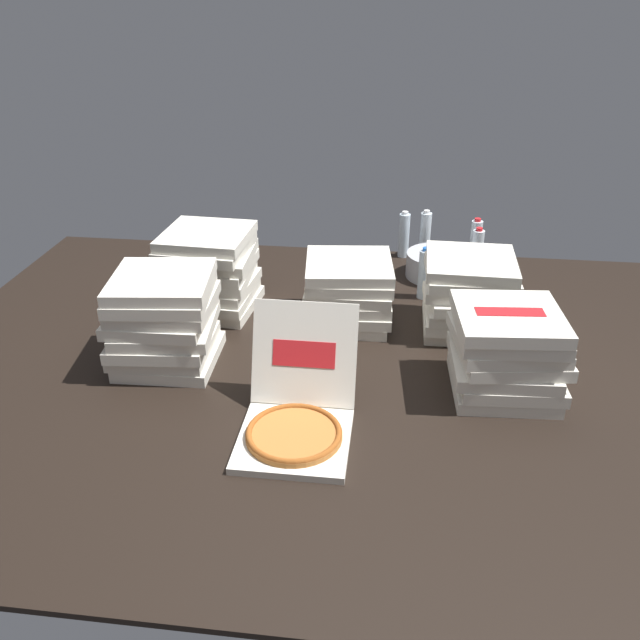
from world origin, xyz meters
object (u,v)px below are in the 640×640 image
ice_bucket (437,265)px  pizza_stack_center_near (164,320)px  pizza_stack_center_far (348,292)px  open_pizza_box (297,412)px  water_bottle_1 (475,243)px  water_bottle_4 (404,235)px  pizza_stack_left_far (470,294)px  pizza_stack_right_mid (210,271)px  water_bottle_3 (424,274)px  water_bottle_0 (477,253)px  pizza_stack_right_near (507,351)px  water_bottle_2 (425,234)px

ice_bucket → pizza_stack_center_near: bearing=-138.2°
pizza_stack_center_far → open_pizza_box: bearing=-97.0°
pizza_stack_center_far → water_bottle_1: 0.91m
water_bottle_4 → pizza_stack_left_far: bearing=-70.1°
pizza_stack_right_mid → water_bottle_4: 1.11m
open_pizza_box → water_bottle_1: (0.69, 1.50, 0.05)m
water_bottle_3 → water_bottle_4: (-0.10, 0.49, 0.00)m
open_pizza_box → pizza_stack_center_near: size_ratio=1.22×
open_pizza_box → water_bottle_0: 1.53m
pizza_stack_right_near → water_bottle_4: 1.29m
pizza_stack_center_far → water_bottle_3: 0.42m
water_bottle_2 → water_bottle_3: bearing=-91.3°
pizza_stack_right_mid → pizza_stack_center_near: size_ratio=0.99×
open_pizza_box → pizza_stack_right_near: size_ratio=1.19×
ice_bucket → water_bottle_1: water_bottle_1 is taller
pizza_stack_center_far → pizza_stack_center_near: 0.79m
open_pizza_box → water_bottle_0: open_pizza_box is taller
water_bottle_1 → water_bottle_4: 0.37m
pizza_stack_right_near → ice_bucket: 1.01m
pizza_stack_right_mid → pizza_stack_center_far: 0.62m
ice_bucket → pizza_stack_left_far: bearing=-78.3°
pizza_stack_right_near → water_bottle_1: pizza_stack_right_near is taller
open_pizza_box → water_bottle_2: open_pizza_box is taller
water_bottle_2 → water_bottle_4: size_ratio=1.00×
pizza_stack_center_far → pizza_stack_left_far: (0.51, -0.01, 0.02)m
pizza_stack_center_far → pizza_stack_right_near: pizza_stack_right_near is taller
pizza_stack_right_near → pizza_stack_center_near: (-1.27, 0.04, 0.02)m
ice_bucket → water_bottle_0: 0.20m
pizza_stack_right_mid → water_bottle_1: size_ratio=1.64×
pizza_stack_center_near → ice_bucket: pizza_stack_center_near is taller
pizza_stack_left_far → ice_bucket: (-0.11, 0.53, -0.10)m
pizza_stack_right_mid → water_bottle_3: 0.97m
pizza_stack_center_near → pizza_stack_right_near: bearing=-1.7°
pizza_stack_center_near → water_bottle_3: pizza_stack_center_near is taller
pizza_stack_right_near → water_bottle_1: (-0.01, 1.17, -0.04)m
water_bottle_3 → water_bottle_4: same height
water_bottle_2 → water_bottle_0: bearing=-43.0°
open_pizza_box → water_bottle_2: 1.66m
open_pizza_box → water_bottle_1: size_ratio=2.03×
ice_bucket → water_bottle_4: 0.30m
open_pizza_box → pizza_stack_right_mid: (-0.52, 0.85, 0.11)m
water_bottle_1 → water_bottle_4: (-0.36, 0.06, 0.00)m
pizza_stack_center_near → ice_bucket: size_ratio=1.34×
pizza_stack_center_far → water_bottle_4: 0.79m
pizza_stack_right_mid → pizza_stack_center_near: same height
pizza_stack_right_near → pizza_stack_left_far: (-0.10, 0.46, -0.00)m
pizza_stack_right_mid → pizza_stack_center_far: size_ratio=1.00×
pizza_stack_center_near → water_bottle_0: 1.60m
pizza_stack_right_mid → pizza_stack_left_far: size_ratio=1.02×
water_bottle_3 → water_bottle_0: bearing=48.5°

